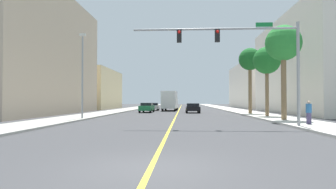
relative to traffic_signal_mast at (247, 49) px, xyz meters
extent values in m
plane|color=#38383A|center=(-5.04, 30.36, -5.18)|extent=(192.00, 192.00, 0.00)
cube|color=#9E9B93|center=(-14.91, 30.36, -5.10)|extent=(3.84, 168.00, 0.15)
cube|color=beige|center=(4.83, 30.36, -5.10)|extent=(3.84, 168.00, 0.15)
cube|color=yellow|center=(-5.04, 30.36, -5.17)|extent=(0.16, 144.00, 0.01)
cube|color=tan|center=(-26.89, 17.27, 2.73)|extent=(15.14, 26.33, 15.82)
cube|color=beige|center=(-27.99, 41.96, -1.00)|extent=(17.35, 18.24, 8.35)
cube|color=silver|center=(14.95, 53.91, 0.17)|extent=(11.43, 25.06, 10.70)
cylinder|color=gray|center=(3.31, 0.00, -1.63)|extent=(0.20, 0.20, 6.79)
cylinder|color=gray|center=(-2.11, 0.00, 1.36)|extent=(10.84, 0.14, 0.14)
cube|color=black|center=(-1.93, 0.00, 0.91)|extent=(0.32, 0.24, 0.84)
sphere|color=red|center=(-1.93, -0.14, 1.16)|extent=(0.20, 0.20, 0.20)
cube|color=black|center=(-4.46, 0.00, 0.91)|extent=(0.32, 0.24, 0.84)
sphere|color=red|center=(-4.46, -0.14, 1.16)|extent=(0.20, 0.20, 0.20)
cube|color=#147233|center=(1.14, 0.00, 1.61)|extent=(1.10, 0.04, 0.28)
cylinder|color=gray|center=(-13.49, 6.85, -1.25)|extent=(0.16, 0.16, 7.56)
cube|color=beige|center=(-13.49, 6.85, 2.68)|extent=(0.56, 0.28, 0.20)
cylinder|color=brown|center=(4.33, 5.76, -1.76)|extent=(0.44, 0.44, 6.54)
sphere|color=#287F33|center=(4.33, 5.76, 1.51)|extent=(3.02, 3.02, 3.02)
cone|color=#287F33|center=(5.23, 5.66, 1.31)|extent=(0.57, 1.36, 1.27)
cone|color=#287F33|center=(4.88, 6.48, 1.31)|extent=(1.49, 1.30, 1.61)
cone|color=#287F33|center=(3.96, 6.59, 1.31)|extent=(1.37, 0.89, 1.56)
cone|color=#287F33|center=(3.43, 5.76, 1.31)|extent=(0.45, 1.40, 1.13)
cone|color=#287F33|center=(3.75, 5.07, 1.31)|extent=(1.44, 1.40, 1.36)
cone|color=#287F33|center=(4.82, 5.00, 1.31)|extent=(1.37, 1.09, 1.38)
cylinder|color=brown|center=(4.64, 11.77, -2.08)|extent=(0.37, 0.37, 5.88)
sphere|color=#1E6B28|center=(4.64, 11.77, 0.86)|extent=(2.87, 2.87, 2.87)
cone|color=#1E6B28|center=(5.49, 11.66, 0.66)|extent=(0.56, 1.29, 1.57)
cone|color=#1E6B28|center=(4.66, 12.63, 0.66)|extent=(1.50, 0.48, 1.16)
cone|color=#1E6B28|center=(3.78, 11.85, 0.66)|extent=(0.52, 1.15, 1.39)
cone|color=#1E6B28|center=(4.50, 10.92, 0.66)|extent=(1.38, 0.64, 1.20)
cylinder|color=brown|center=(4.25, 17.78, -1.58)|extent=(0.44, 0.44, 6.88)
sphere|color=#195B23|center=(4.25, 17.78, 1.86)|extent=(2.81, 2.81, 2.81)
cone|color=#195B23|center=(5.08, 17.61, 1.66)|extent=(0.68, 1.59, 1.43)
cone|color=#195B23|center=(4.55, 18.56, 1.66)|extent=(1.49, 0.94, 1.24)
cone|color=#195B23|center=(3.97, 18.58, 1.66)|extent=(1.35, 0.78, 1.59)
cone|color=#195B23|center=(3.41, 17.70, 1.66)|extent=(0.54, 1.36, 1.28)
cone|color=#195B23|center=(3.93, 17.00, 1.66)|extent=(1.54, 1.00, 1.22)
cone|color=#195B23|center=(4.53, 16.98, 1.66)|extent=(1.45, 0.85, 1.51)
cube|color=#BCBCC1|center=(-9.46, 31.45, -4.55)|extent=(1.83, 4.26, 0.61)
cube|color=black|center=(-9.46, 31.34, -4.03)|extent=(1.58, 1.83, 0.43)
cylinder|color=black|center=(-10.27, 33.01, -4.86)|extent=(0.23, 0.64, 0.64)
cylinder|color=black|center=(-8.70, 33.03, -4.86)|extent=(0.23, 0.64, 0.64)
cylinder|color=black|center=(-10.23, 29.87, -4.86)|extent=(0.23, 0.64, 0.64)
cylinder|color=black|center=(-8.66, 29.89, -4.86)|extent=(0.23, 0.64, 0.64)
cube|color=black|center=(-2.87, 22.39, -4.56)|extent=(2.03, 3.95, 0.59)
cube|color=black|center=(-2.87, 22.26, -4.03)|extent=(1.75, 1.70, 0.46)
cylinder|color=black|center=(-3.77, 23.78, -4.86)|extent=(0.23, 0.64, 0.64)
cylinder|color=black|center=(-2.02, 23.81, -4.86)|extent=(0.23, 0.64, 0.64)
cylinder|color=black|center=(-3.71, 20.97, -4.86)|extent=(0.23, 0.64, 0.64)
cylinder|color=black|center=(-1.96, 21.01, -4.86)|extent=(0.23, 0.64, 0.64)
cube|color=#196638|center=(-9.63, 23.39, -4.51)|extent=(1.88, 4.59, 0.69)
cube|color=black|center=(-9.63, 23.42, -3.95)|extent=(1.61, 2.13, 0.42)
cylinder|color=black|center=(-10.37, 25.14, -4.86)|extent=(0.24, 0.65, 0.64)
cylinder|color=black|center=(-8.80, 25.10, -4.86)|extent=(0.24, 0.65, 0.64)
cylinder|color=black|center=(-10.46, 21.69, -4.86)|extent=(0.24, 0.65, 0.64)
cylinder|color=black|center=(-8.89, 21.65, -4.86)|extent=(0.24, 0.65, 0.64)
cube|color=silver|center=(-6.43, 33.87, -3.93)|extent=(2.48, 2.22, 1.60)
cube|color=silver|center=(-6.58, 30.07, -3.29)|extent=(2.61, 5.57, 2.88)
cylinder|color=black|center=(-7.48, 33.91, -4.73)|extent=(0.31, 0.91, 0.90)
cylinder|color=black|center=(-5.38, 33.83, -4.73)|extent=(0.31, 0.91, 0.90)
cylinder|color=black|center=(-7.68, 28.74, -4.73)|extent=(0.31, 0.91, 0.90)
cylinder|color=black|center=(-5.58, 28.66, -4.73)|extent=(0.31, 0.91, 0.90)
cylinder|color=#3F3859|center=(4.43, 1.12, -4.63)|extent=(0.32, 0.32, 0.78)
cylinder|color=#26598C|center=(4.43, 1.12, -3.93)|extent=(0.38, 0.38, 0.62)
sphere|color=tan|center=(4.43, 1.12, -3.51)|extent=(0.21, 0.21, 0.21)
camera|label=1|loc=(-4.17, -19.20, -3.40)|focal=30.84mm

